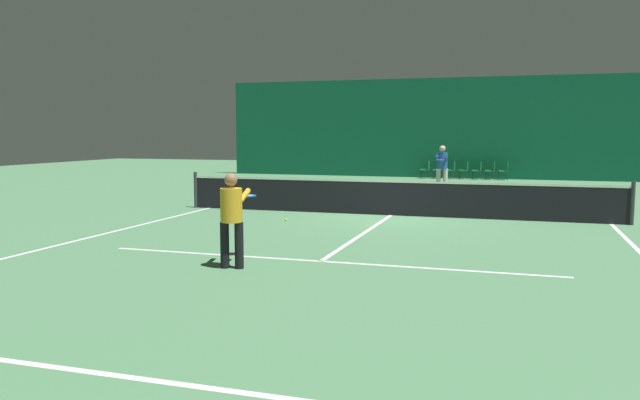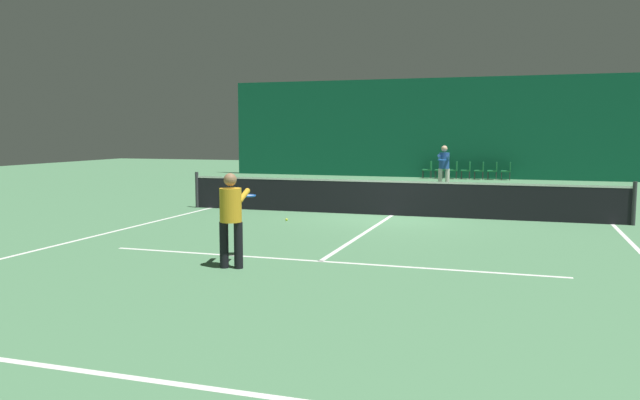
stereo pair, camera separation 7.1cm
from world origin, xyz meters
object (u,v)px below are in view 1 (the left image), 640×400
object	(u,v)px
courtside_chair_3	(465,169)
courtside_chair_4	(478,169)
player_near	(232,213)
player_far	(442,164)
courtside_chair_5	(492,170)
courtside_chair_0	(426,168)
courtside_chair_6	(505,170)
courtside_chair_2	(452,169)
tennis_ball	(286,220)
courtside_chair_1	(439,169)
tennis_net	(391,197)

from	to	relation	value
courtside_chair_3	courtside_chair_4	size ratio (longest dim) A/B	1.00
player_near	player_far	distance (m)	15.21
courtside_chair_4	courtside_chair_5	world-z (taller)	same
player_near	courtside_chair_0	bearing A→B (deg)	-9.09
courtside_chair_0	courtside_chair_5	size ratio (longest dim) A/B	1.00
courtside_chair_4	courtside_chair_6	xyz separation A→B (m)	(1.25, 0.00, 0.00)
courtside_chair_2	courtside_chair_5	distance (m)	1.87
courtside_chair_3	courtside_chair_5	world-z (taller)	same
courtside_chair_2	tennis_ball	world-z (taller)	courtside_chair_2
player_near	courtside_chair_2	size ratio (longest dim) A/B	1.89
courtside_chair_1	tennis_ball	bearing A→B (deg)	-6.97
player_near	courtside_chair_6	size ratio (longest dim) A/B	1.89
tennis_net	courtside_chair_2	distance (m)	14.26
tennis_ball	courtside_chair_4	bearing A→B (deg)	76.61
courtside_chair_1	tennis_ball	distance (m)	16.26
tennis_ball	courtside_chair_6	bearing A→B (deg)	72.50
player_far	courtside_chair_2	bearing A→B (deg)	-179.79
courtside_chair_0	courtside_chair_2	distance (m)	1.25
tennis_net	courtside_chair_0	xyz separation A→B (m)	(-1.01, 14.26, -0.03)
courtside_chair_0	tennis_net	bearing A→B (deg)	4.05
player_far	tennis_ball	world-z (taller)	player_far
courtside_chair_1	courtside_chair_4	xyz separation A→B (m)	(1.87, 0.00, 0.00)
tennis_net	courtside_chair_3	distance (m)	14.29
courtside_chair_2	courtside_chair_6	world-z (taller)	same
courtside_chair_6	courtside_chair_0	bearing A→B (deg)	-90.00
courtside_chair_5	tennis_ball	xyz separation A→B (m)	(-4.46, -16.13, -0.45)
courtside_chair_3	courtside_chair_1	bearing A→B (deg)	-90.00
player_far	courtside_chair_3	world-z (taller)	player_far
courtside_chair_0	courtside_chair_4	size ratio (longest dim) A/B	1.00
player_near	courtside_chair_1	bearing A→B (deg)	-10.75
courtside_chair_5	tennis_net	bearing A→B (deg)	-8.39
courtside_chair_0	courtside_chair_6	size ratio (longest dim) A/B	1.00
courtside_chair_6	courtside_chair_2	bearing A→B (deg)	-90.00
tennis_ball	courtside_chair_3	bearing A→B (deg)	78.72
tennis_net	courtside_chair_6	size ratio (longest dim) A/B	14.29
tennis_net	player_near	distance (m)	7.44
courtside_chair_4	tennis_ball	size ratio (longest dim) A/B	12.73
tennis_net	player_far	world-z (taller)	player_far
courtside_chair_5	tennis_ball	distance (m)	16.74
courtside_chair_2	courtside_chair_3	size ratio (longest dim) A/B	1.00
courtside_chair_0	courtside_chair_3	xyz separation A→B (m)	(1.87, 0.00, 0.00)
courtside_chair_0	courtside_chair_2	xyz separation A→B (m)	(1.25, 0.00, 0.00)
player_near	courtside_chair_1	world-z (taller)	player_near
player_near	courtside_chair_1	size ratio (longest dim) A/B	1.89
courtside_chair_1	courtside_chair_6	xyz separation A→B (m)	(3.11, 0.00, 0.00)
player_far	courtside_chair_5	xyz separation A→B (m)	(1.62, 6.47, -0.53)
player_far	courtside_chair_1	xyz separation A→B (m)	(-0.87, 6.47, -0.53)
player_near	courtside_chair_3	distance (m)	21.69
tennis_net	courtside_chair_2	size ratio (longest dim) A/B	14.29
player_far	tennis_ball	bearing A→B (deg)	-18.32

